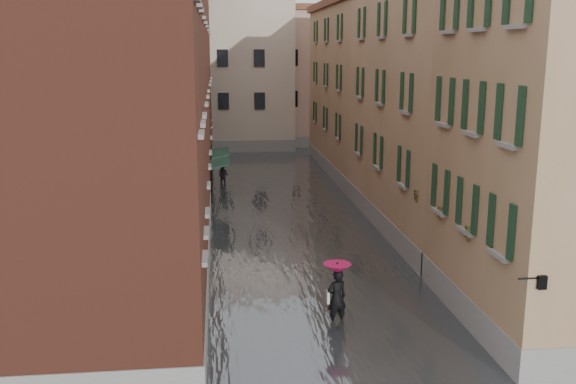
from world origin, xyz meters
TOP-DOWN VIEW (x-y plane):
  - ground at (0.00, 0.00)m, footprint 120.00×120.00m
  - floodwater at (0.00, 13.00)m, footprint 10.00×60.00m
  - building_left_near at (-7.00, -2.00)m, footprint 6.00×8.00m
  - building_left_mid at (-7.00, 9.00)m, footprint 6.00×14.00m
  - building_left_far at (-7.00, 24.00)m, footprint 6.00×16.00m
  - building_right_near at (7.00, -2.00)m, footprint 6.00×8.00m
  - building_right_mid at (7.00, 9.00)m, footprint 6.00×14.00m
  - building_right_far at (7.00, 24.00)m, footprint 6.00×16.00m
  - building_end_cream at (-3.00, 38.00)m, footprint 12.00×9.00m
  - building_end_pink at (6.00, 40.00)m, footprint 10.00×9.00m
  - awning_near at (-3.49, 14.93)m, footprint 1.09×2.85m
  - awning_far at (-3.48, 18.34)m, footprint 1.09×3.17m
  - wall_lantern at (4.33, -6.00)m, footprint 0.71×0.22m
  - window_planters at (4.12, 0.38)m, footprint 0.59×6.04m
  - pedestrian_main at (0.10, -1.39)m, footprint 0.92×0.92m
  - pedestrian_far at (-3.25, 20.65)m, footprint 0.84×0.75m

SIDE VIEW (x-z plane):
  - ground at x=0.00m, z-range 0.00..0.00m
  - floodwater at x=0.00m, z-range 0.00..0.20m
  - pedestrian_far at x=-3.25m, z-range 0.00..1.42m
  - pedestrian_main at x=0.10m, z-range 0.19..2.25m
  - awning_near at x=-3.49m, z-range 1.06..3.86m
  - awning_far at x=-3.48m, z-range 1.07..3.87m
  - wall_lantern at x=4.33m, z-range 2.83..3.18m
  - window_planters at x=4.12m, z-range 3.09..3.93m
  - building_right_near at x=7.00m, z-range 0.00..11.50m
  - building_right_far at x=7.00m, z-range 0.00..11.50m
  - building_end_pink at x=6.00m, z-range 0.00..12.00m
  - building_left_mid at x=-7.00m, z-range 0.00..12.50m
  - building_left_near at x=-7.00m, z-range 0.00..13.00m
  - building_right_mid at x=7.00m, z-range 0.00..13.00m
  - building_end_cream at x=-3.00m, z-range 0.00..13.00m
  - building_left_far at x=-7.00m, z-range 0.00..14.00m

